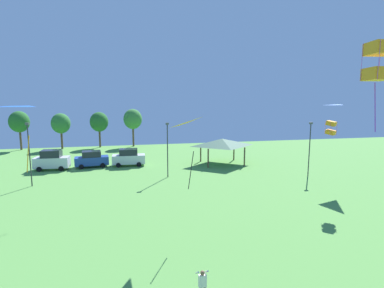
% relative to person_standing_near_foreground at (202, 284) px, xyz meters
% --- Properties ---
extents(person_standing_near_foreground, '(0.52, 0.46, 1.59)m').
position_rel_person_standing_near_foreground_xyz_m(person_standing_near_foreground, '(0.00, 0.00, 0.00)').
color(person_standing_near_foreground, brown).
rests_on(person_standing_near_foreground, ground).
extents(kite_flying_1, '(2.81, 3.14, 0.09)m').
position_rel_person_standing_near_foreground_xyz_m(kite_flying_1, '(17.81, 17.15, 6.71)').
color(kite_flying_1, blue).
extents(kite_flying_2, '(2.22, 2.63, 3.14)m').
position_rel_person_standing_near_foreground_xyz_m(kite_flying_2, '(-8.20, 6.71, 6.97)').
color(kite_flying_2, blue).
extents(kite_flying_4, '(1.41, 1.43, 4.96)m').
position_rel_person_standing_near_foreground_xyz_m(kite_flying_4, '(10.59, 2.33, 10.35)').
color(kite_flying_4, orange).
extents(kite_flying_5, '(1.02, 1.04, 1.29)m').
position_rel_person_standing_near_foreground_xyz_m(kite_flying_5, '(14.53, 11.12, 5.76)').
color(kite_flying_5, orange).
extents(kite_flying_8, '(2.75, 3.11, 4.28)m').
position_rel_person_standing_near_foreground_xyz_m(kite_flying_8, '(1.61, 6.30, 6.19)').
color(kite_flying_8, orange).
extents(parked_car_leftmost, '(4.37, 2.24, 2.62)m').
position_rel_person_standing_near_foreground_xyz_m(parked_car_leftmost, '(-12.89, 29.13, 0.39)').
color(parked_car_leftmost, silver).
rests_on(parked_car_leftmost, ground).
extents(parked_car_second_from_left, '(4.54, 2.42, 2.21)m').
position_rel_person_standing_near_foreground_xyz_m(parked_car_second_from_left, '(-7.98, 29.65, 0.22)').
color(parked_car_second_from_left, '#234299').
rests_on(parked_car_second_from_left, ground).
extents(parked_car_third_from_left, '(4.47, 2.12, 2.36)m').
position_rel_person_standing_near_foreground_xyz_m(parked_car_third_from_left, '(-3.07, 29.46, 0.28)').
color(parked_car_third_from_left, silver).
rests_on(parked_car_third_from_left, ground).
extents(park_pavilion, '(6.70, 5.43, 3.60)m').
position_rel_person_standing_near_foreground_xyz_m(park_pavilion, '(9.93, 27.99, 2.20)').
color(park_pavilion, brown).
rests_on(park_pavilion, ground).
extents(light_post_0, '(0.36, 0.20, 6.48)m').
position_rel_person_standing_near_foreground_xyz_m(light_post_0, '(17.95, 19.20, 2.76)').
color(light_post_0, '#2D2D33').
rests_on(light_post_0, ground).
extents(light_post_1, '(0.36, 0.20, 6.46)m').
position_rel_person_standing_near_foreground_xyz_m(light_post_1, '(1.40, 22.25, 2.75)').
color(light_post_1, '#2D2D33').
rests_on(light_post_1, ground).
extents(light_post_2, '(0.36, 0.20, 6.76)m').
position_rel_person_standing_near_foreground_xyz_m(light_post_2, '(-13.22, 21.60, 2.90)').
color(light_post_2, '#2D2D33').
rests_on(light_post_2, ground).
extents(treeline_tree_0, '(3.47, 3.47, 7.01)m').
position_rel_person_standing_near_foreground_xyz_m(treeline_tree_0, '(-22.10, 46.94, 4.18)').
color(treeline_tree_0, brown).
rests_on(treeline_tree_0, ground).
extents(treeline_tree_1, '(3.35, 3.35, 6.58)m').
position_rel_person_standing_near_foreground_xyz_m(treeline_tree_1, '(-15.03, 46.40, 3.82)').
color(treeline_tree_1, brown).
rests_on(treeline_tree_1, ground).
extents(treeline_tree_2, '(3.37, 3.37, 6.72)m').
position_rel_person_standing_near_foreground_xyz_m(treeline_tree_2, '(-8.33, 46.93, 3.94)').
color(treeline_tree_2, brown).
rests_on(treeline_tree_2, ground).
extents(treeline_tree_3, '(3.52, 3.52, 7.24)m').
position_rel_person_standing_near_foreground_xyz_m(treeline_tree_3, '(-2.06, 46.72, 4.39)').
color(treeline_tree_3, brown).
rests_on(treeline_tree_3, ground).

